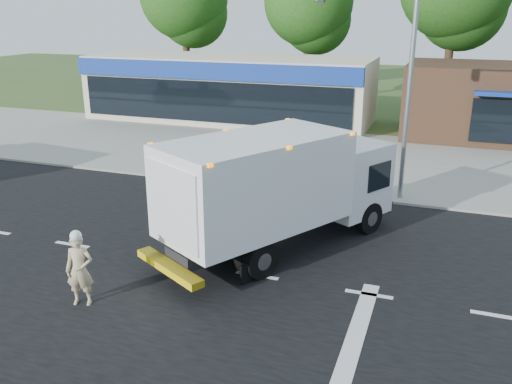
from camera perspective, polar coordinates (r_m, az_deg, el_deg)
ground at (r=14.80m, az=0.12°, el=-8.84°), size 120.00×120.00×0.00m
road_asphalt at (r=14.80m, az=0.12°, el=-8.82°), size 60.00×14.00×0.02m
sidewalk at (r=22.10m, az=7.26°, el=0.69°), size 60.00×2.40×0.12m
parking_apron at (r=27.59m, az=9.93°, el=4.11°), size 60.00×9.00×0.02m
lane_markings at (r=13.32m, az=3.73°, el=-12.20°), size 55.20×7.00×0.01m
ems_box_truck at (r=15.70m, az=2.38°, el=0.90°), size 6.08×8.18×3.55m
emergency_worker at (r=13.75m, az=-18.08°, el=-7.68°), size 0.77×0.62×1.94m
retail_strip_mall at (r=35.29m, az=-2.86°, el=10.86°), size 18.00×6.20×4.00m
brown_storefront at (r=32.81m, az=24.31°, el=8.62°), size 10.00×6.70×4.00m
traffic_signal_pole at (r=20.16m, az=14.15°, el=12.71°), size 3.51×0.25×8.00m
background_trees at (r=40.86m, az=13.05°, el=19.06°), size 36.77×7.39×12.10m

